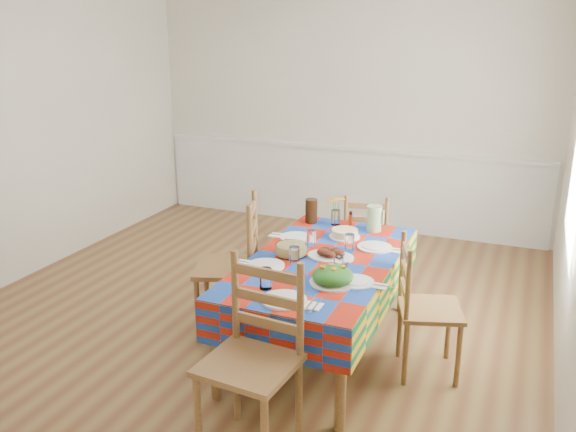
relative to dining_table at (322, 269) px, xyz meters
The scene contains 22 objects.
room 1.06m from the dining_table, 157.96° to the left, with size 4.58×5.08×2.78m.
wainscot 2.86m from the dining_table, 104.27° to the left, with size 4.41×0.06×0.92m.
dining_table is the anchor object (origin of this frame).
setting_near_head 0.67m from the dining_table, 93.76° to the right, with size 0.44×0.29×0.13m.
setting_left_near 0.35m from the dining_table, 137.88° to the right, with size 0.46×0.27×0.12m.
setting_left_far 0.40m from the dining_table, 133.33° to the left, with size 0.46×0.27×0.12m.
setting_right_near 0.39m from the dining_table, 43.18° to the right, with size 0.44×0.25×0.11m.
setting_right_far 0.39m from the dining_table, 53.63° to the left, with size 0.47×0.27×0.12m.
meat_platter 0.12m from the dining_table, 50.15° to the left, with size 0.33×0.23×0.06m.
salad_platter 0.43m from the dining_table, 61.77° to the right, with size 0.29×0.29×0.12m.
pasta_bowl 0.26m from the dining_table, behind, with size 0.22×0.22×0.08m.
cake 0.49m from the dining_table, 88.96° to the left, with size 0.23×0.23×0.06m.
serving_utensils 0.20m from the dining_table, 27.58° to the right, with size 0.13×0.29×0.01m.
flower_vase 0.78m from the dining_table, 101.57° to the left, with size 0.15×0.12×0.23m.
hot_sauce 0.76m from the dining_table, 92.02° to the left, with size 0.03×0.03×0.12m, color red.
green_pitcher 0.76m from the dining_table, 76.67° to the left, with size 0.12×0.12×0.20m, color #9DC188.
tea_pitcher 0.82m from the dining_table, 115.78° to the left, with size 0.10×0.10×0.19m, color black.
name_card 0.83m from the dining_table, 89.14° to the right, with size 0.08×0.02×0.02m, color white.
chair_near 1.11m from the dining_table, 89.77° to the right, with size 0.51×0.49×1.06m.
chair_far 1.13m from the dining_table, 89.59° to the left, with size 0.45×0.44×0.88m.
chair_left 0.71m from the dining_table, behind, with size 0.57×0.59×1.05m.
chair_right 0.72m from the dining_table, ahead, with size 0.50×0.51×0.92m.
Camera 1 is at (1.96, -3.95, 2.23)m, focal length 38.00 mm.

